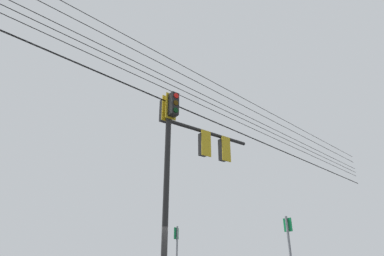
% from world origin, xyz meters
% --- Properties ---
extents(signal_mast_assembly, '(3.47, 2.98, 7.31)m').
position_xyz_m(signal_mast_assembly, '(1.31, 0.06, 5.22)').
color(signal_mast_assembly, black).
rests_on(signal_mast_assembly, ground).
extents(overhead_wire_span, '(25.52, 17.43, 2.57)m').
position_xyz_m(overhead_wire_span, '(1.87, -0.23, 7.83)').
color(overhead_wire_span, black).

